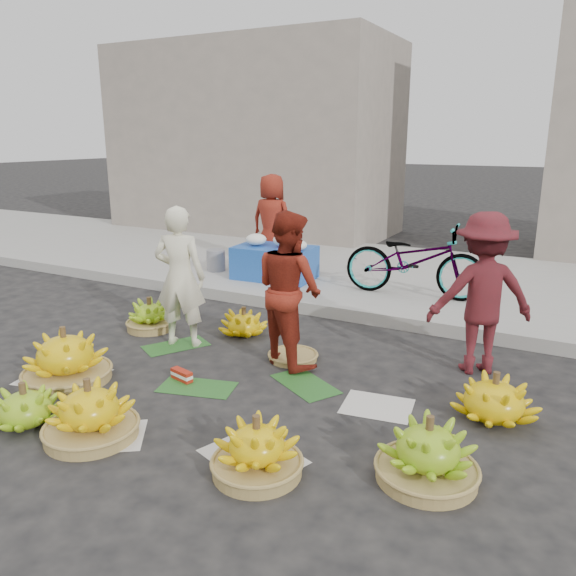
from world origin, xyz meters
The scene contains 23 objects.
ground centered at (0.00, 0.00, 0.00)m, with size 80.00×80.00×0.00m, color black.
curb centered at (0.00, 2.20, 0.07)m, with size 40.00×0.25×0.15m, color gray.
sidewalk centered at (0.00, 4.30, 0.06)m, with size 40.00×4.00×0.12m, color gray.
building_left centered at (-4.00, 7.20, 2.00)m, with size 6.00×3.00×4.00m, color gray.
newspaper_scatter centered at (0.00, -0.80, 0.00)m, with size 3.20×1.80×0.00m, color silver, non-canonical shape.
banana_leaves centered at (-0.10, 0.20, 0.00)m, with size 2.00×1.00×0.00m, color #1C531B, non-canonical shape.
banana_bunch_0 centered at (-1.21, -0.62, 0.22)m, with size 0.80×0.80×0.50m.
banana_bunch_1 centered at (-0.84, -1.33, 0.15)m, with size 0.64×0.64×0.34m.
banana_bunch_2 centered at (-0.27, -1.23, 0.20)m, with size 0.67×0.67×0.46m.
banana_bunch_3 centered at (1.03, -1.05, 0.17)m, with size 0.58×0.58×0.41m.
banana_bunch_4 centered at (2.01, -0.60, 0.19)m, with size 0.64×0.64×0.44m.
banana_bunch_5 centered at (2.25, 0.42, 0.17)m, with size 0.73×0.73×0.39m.
banana_bunch_6 centered at (-1.49, 0.78, 0.15)m, with size 0.52×0.52×0.38m.
banana_bunch_7 centered at (-0.46, 1.12, 0.14)m, with size 0.60×0.60×0.32m.
basket_spare centered at (0.34, 0.75, 0.03)m, with size 0.47×0.47×0.05m, color olive.
incense_stack centered at (-0.31, -0.15, 0.05)m, with size 0.23×0.07×0.09m, color #AA2212.
vendor_cream centered at (-0.87, 0.59, 0.72)m, with size 0.53×0.35×1.45m, color #F1ECCA.
vendor_red centered at (0.34, 0.68, 0.73)m, with size 0.71×0.55×1.46m, color maroon.
man_striped centered at (1.95, 1.33, 0.74)m, with size 0.95×0.55×1.48m, color maroon.
flower_table centered at (-1.17, 3.07, 0.39)m, with size 1.15×0.76×0.65m.
grey_bucket centered at (-2.21, 3.08, 0.28)m, with size 0.28×0.28×0.32m, color gray.
flower_vendor centered at (-1.62, 3.78, 0.84)m, with size 0.70×0.46×1.43m, color maroon.
bicycle centered at (0.83, 3.13, 0.59)m, with size 1.77×0.62×0.93m, color gray.
Camera 1 is at (2.71, -3.77, 2.11)m, focal length 35.00 mm.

